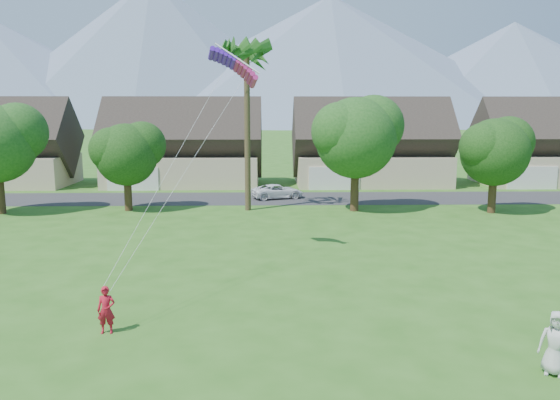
{
  "coord_description": "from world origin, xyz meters",
  "views": [
    {
      "loc": [
        -0.51,
        -12.22,
        7.45
      ],
      "look_at": [
        0.0,
        10.0,
        3.8
      ],
      "focal_mm": 35.0,
      "sensor_mm": 36.0,
      "label": 1
    }
  ],
  "objects_px": {
    "kite_flyer": "(106,310)",
    "parafoil_kite": "(235,64)",
    "watcher": "(556,343)",
    "parked_car": "(278,191)"
  },
  "relations": [
    {
      "from": "kite_flyer",
      "to": "parafoil_kite",
      "type": "xyz_separation_m",
      "value": [
        3.9,
        9.67,
        8.87
      ]
    },
    {
      "from": "watcher",
      "to": "parafoil_kite",
      "type": "height_order",
      "value": "parafoil_kite"
    },
    {
      "from": "kite_flyer",
      "to": "parked_car",
      "type": "xyz_separation_m",
      "value": [
        6.31,
        28.57,
        -0.2
      ]
    },
    {
      "from": "parked_car",
      "to": "parafoil_kite",
      "type": "xyz_separation_m",
      "value": [
        -2.41,
        -18.91,
        9.07
      ]
    },
    {
      "from": "watcher",
      "to": "parafoil_kite",
      "type": "relative_size",
      "value": 0.7
    },
    {
      "from": "kite_flyer",
      "to": "watcher",
      "type": "height_order",
      "value": "watcher"
    },
    {
      "from": "kite_flyer",
      "to": "parafoil_kite",
      "type": "height_order",
      "value": "parafoil_kite"
    },
    {
      "from": "parked_car",
      "to": "kite_flyer",
      "type": "bearing_deg",
      "value": 149.52
    },
    {
      "from": "kite_flyer",
      "to": "watcher",
      "type": "relative_size",
      "value": 0.87
    },
    {
      "from": "watcher",
      "to": "parked_car",
      "type": "relative_size",
      "value": 0.43
    }
  ]
}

